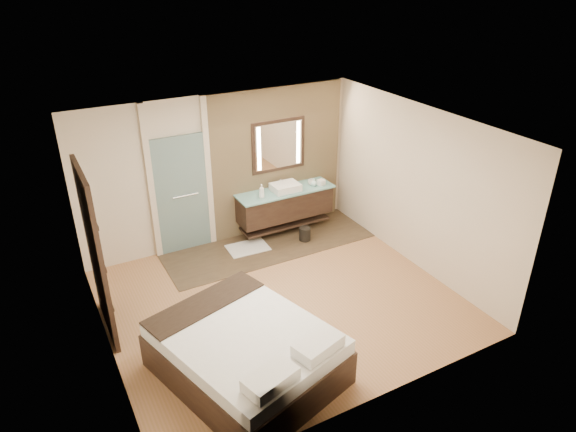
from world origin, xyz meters
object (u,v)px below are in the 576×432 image
mirror_unit (279,145)px  bed (246,353)px  waste_bin (305,234)px  vanity (285,204)px

mirror_unit → bed: bearing=-123.5°
bed → waste_bin: bed is taller
vanity → mirror_unit: mirror_unit is taller
mirror_unit → waste_bin: size_ratio=4.02×
vanity → bed: size_ratio=0.74×
vanity → waste_bin: size_ratio=7.02×
waste_bin → bed: bearing=-132.1°
mirror_unit → bed: (-2.19, -3.31, -1.31)m
waste_bin → mirror_unit: bearing=102.2°
vanity → waste_bin: (0.16, -0.48, -0.45)m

